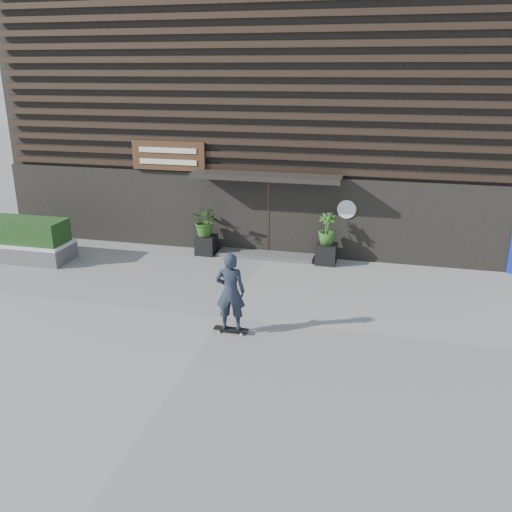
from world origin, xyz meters
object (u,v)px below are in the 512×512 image
(planter_pot_right, at_px, (326,254))
(skateboarder, at_px, (230,292))
(raised_bed, at_px, (17,251))
(planter_pot_left, at_px, (206,245))

(planter_pot_right, height_order, skateboarder, skateboarder)
(raised_bed, bearing_deg, planter_pot_right, 10.99)
(planter_pot_right, height_order, raised_bed, planter_pot_right)
(planter_pot_left, relative_size, skateboarder, 0.32)
(planter_pot_left, distance_m, raised_bed, 5.85)
(planter_pot_left, bearing_deg, skateboarder, -65.61)
(planter_pot_right, bearing_deg, planter_pot_left, 180.00)
(planter_pot_left, bearing_deg, raised_bed, -161.89)
(raised_bed, xyz_separation_m, skateboarder, (7.87, -3.28, 0.73))
(planter_pot_left, relative_size, raised_bed, 0.17)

